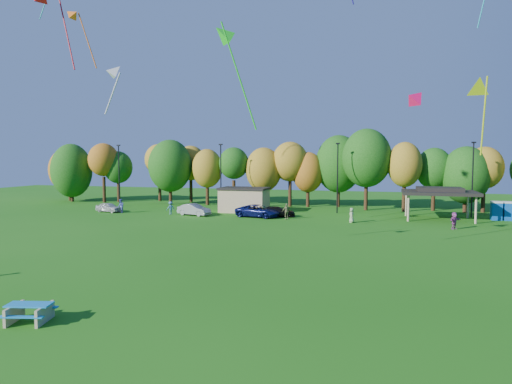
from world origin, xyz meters
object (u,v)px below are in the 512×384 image
(car_a, at_px, (109,207))
(car_c, at_px, (258,211))
(picnic_table, at_px, (29,311))
(car_d, at_px, (277,212))
(car_b, at_px, (194,210))
(porta_potties, at_px, (509,211))

(car_a, height_order, car_c, car_c)
(picnic_table, distance_m, car_d, 37.69)
(car_a, bearing_deg, car_b, -79.95)
(porta_potties, xyz_separation_m, car_c, (-28.47, -4.66, -0.34))
(porta_potties, height_order, car_d, porta_potties)
(car_b, relative_size, car_c, 0.80)
(picnic_table, height_order, car_d, car_d)
(porta_potties, bearing_deg, picnic_table, -124.85)
(picnic_table, xyz_separation_m, car_a, (-20.07, 36.35, 0.15))
(car_d, bearing_deg, car_a, 77.83)
(picnic_table, height_order, car_a, car_a)
(porta_potties, distance_m, car_c, 28.85)
(car_a, bearing_deg, car_d, -75.94)
(picnic_table, bearing_deg, car_b, 88.69)
(picnic_table, relative_size, car_a, 0.60)
(car_b, relative_size, car_d, 1.00)
(porta_potties, relative_size, car_d, 0.86)
(picnic_table, relative_size, car_c, 0.41)
(picnic_table, height_order, car_b, car_b)
(picnic_table, bearing_deg, car_a, 105.43)
(car_d, bearing_deg, car_b, 82.56)
(car_a, relative_size, car_c, 0.68)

